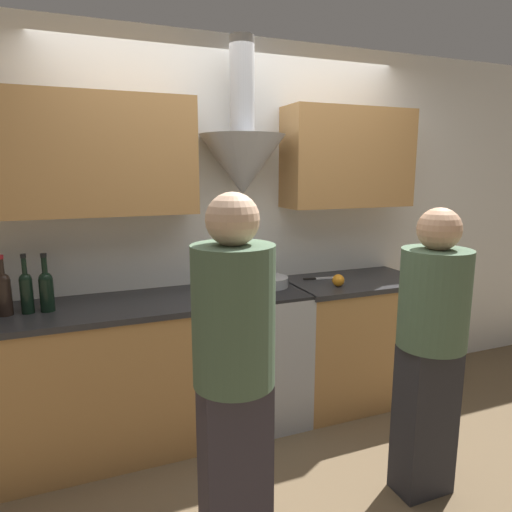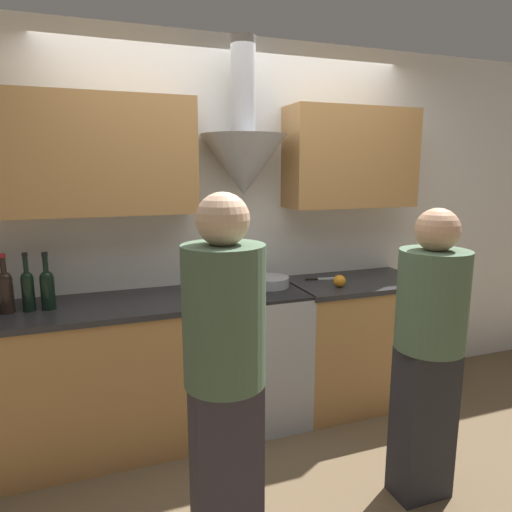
% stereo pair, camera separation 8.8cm
% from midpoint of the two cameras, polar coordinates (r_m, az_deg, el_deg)
% --- Properties ---
extents(ground_plane, '(12.00, 12.00, 0.00)m').
position_cam_midpoint_polar(ground_plane, '(3.15, 0.81, -22.37)').
color(ground_plane, brown).
extents(wall_back, '(8.40, 0.57, 2.60)m').
position_cam_midpoint_polar(wall_back, '(3.18, -4.44, 6.21)').
color(wall_back, white).
rests_on(wall_back, ground_plane).
extents(counter_left, '(1.40, 0.62, 0.93)m').
position_cam_midpoint_polar(counter_left, '(3.03, -20.52, -14.39)').
color(counter_left, '#B27F47').
rests_on(counter_left, ground_plane).
extents(counter_right, '(0.99, 0.62, 0.93)m').
position_cam_midpoint_polar(counter_right, '(3.54, 11.23, -10.18)').
color(counter_right, '#B27F47').
rests_on(counter_right, ground_plane).
extents(stove_range, '(0.67, 0.60, 0.93)m').
position_cam_midpoint_polar(stove_range, '(3.20, -1.49, -12.27)').
color(stove_range, '#A8AAAF').
rests_on(stove_range, ground_plane).
extents(wine_bottle_2, '(0.08, 0.08, 0.34)m').
position_cam_midpoint_polar(wine_bottle_2, '(2.88, -29.79, -3.87)').
color(wine_bottle_2, black).
rests_on(wine_bottle_2, counter_left).
extents(wine_bottle_3, '(0.07, 0.07, 0.34)m').
position_cam_midpoint_polar(wine_bottle_3, '(2.87, -27.57, -3.81)').
color(wine_bottle_3, black).
rests_on(wine_bottle_3, counter_left).
extents(wine_bottle_4, '(0.08, 0.08, 0.33)m').
position_cam_midpoint_polar(wine_bottle_4, '(2.85, -25.54, -3.73)').
color(wine_bottle_4, black).
rests_on(wine_bottle_4, counter_left).
extents(stock_pot, '(0.21, 0.21, 0.16)m').
position_cam_midpoint_polar(stock_pot, '(2.95, -4.10, -3.23)').
color(stock_pot, '#A8AAAF').
rests_on(stock_pot, stove_range).
extents(mixing_bowl, '(0.27, 0.27, 0.07)m').
position_cam_midpoint_polar(mixing_bowl, '(3.14, 0.75, -3.23)').
color(mixing_bowl, '#A8AAAF').
rests_on(mixing_bowl, stove_range).
extents(orange_fruit, '(0.08, 0.08, 0.08)m').
position_cam_midpoint_polar(orange_fruit, '(3.18, 9.48, -3.02)').
color(orange_fruit, orange).
rests_on(orange_fruit, counter_right).
extents(chefs_knife, '(0.24, 0.07, 0.01)m').
position_cam_midpoint_polar(chefs_knife, '(3.38, 7.21, -2.78)').
color(chefs_knife, silver).
rests_on(chefs_knife, counter_right).
extents(person_foreground_left, '(0.32, 0.32, 1.64)m').
position_cam_midpoint_polar(person_foreground_left, '(1.85, -4.16, -15.12)').
color(person_foreground_left, '#38333D').
rests_on(person_foreground_left, ground_plane).
extents(person_foreground_right, '(0.35, 0.35, 1.54)m').
position_cam_midpoint_polar(person_foreground_right, '(2.53, 20.06, -10.14)').
color(person_foreground_right, '#28282D').
rests_on(person_foreground_right, ground_plane).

